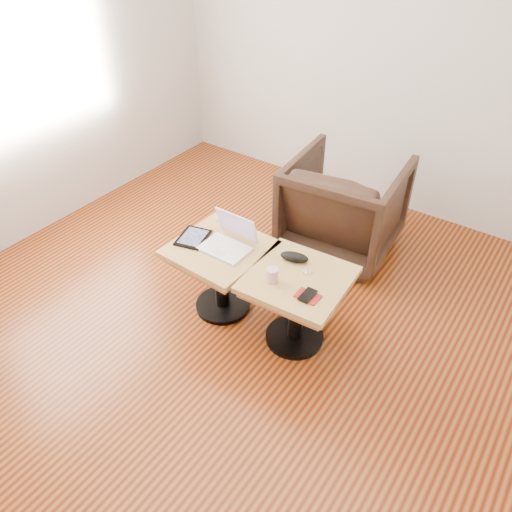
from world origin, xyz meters
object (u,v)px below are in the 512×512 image
Objects in this scene: side_table_left at (221,263)px; armchair at (344,206)px; side_table_right at (297,294)px; laptop at (229,241)px; striped_cup at (272,275)px.

armchair is (0.32, 1.10, -0.01)m from side_table_left.
side_table_left is at bearing 68.10° from armchair.
armchair is (-0.24, 1.07, -0.01)m from side_table_right.
laptop is 0.36× the size of armchair.
armchair is at bearing 98.89° from side_table_right.
striped_cup reaches higher than side_table_left.
striped_cup reaches higher than side_table_right.
side_table_left is 0.56m from side_table_right.
side_table_left is at bearing -144.02° from laptop.
side_table_right is at bearing 47.93° from striped_cup.
laptop is at bearing 176.17° from side_table_right.
side_table_left is at bearing 179.65° from side_table_right.
armchair is at bearing 75.97° from laptop.
side_table_left is 6.68× the size of striped_cup.
side_table_left is 0.97× the size of side_table_right.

